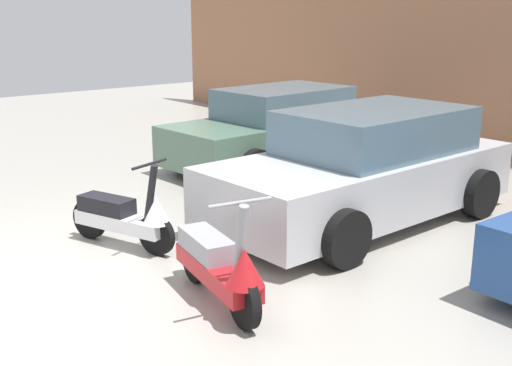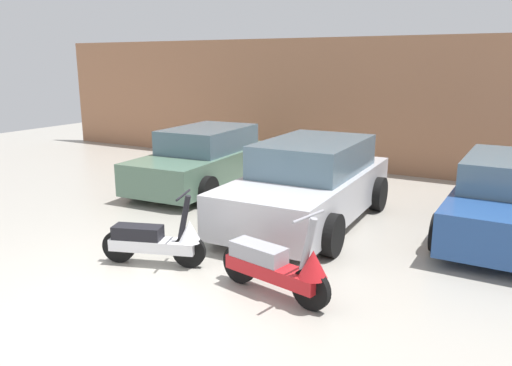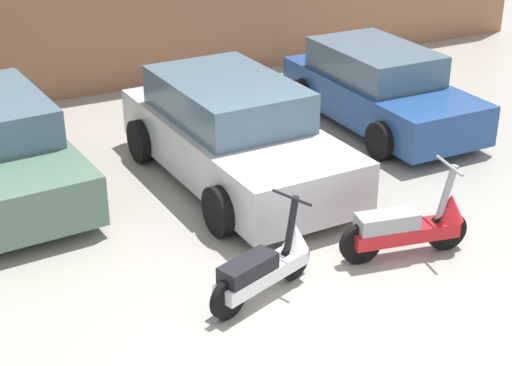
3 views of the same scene
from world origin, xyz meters
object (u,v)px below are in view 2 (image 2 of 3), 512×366
at_px(car_rear_right, 509,200).
at_px(scooter_front_left, 158,240).
at_px(car_rear_left, 205,159).
at_px(car_rear_center, 309,184).
at_px(scooter_front_right, 278,266).

bearing_deg(car_rear_right, scooter_front_left, -47.76).
xyz_separation_m(scooter_front_left, car_rear_left, (-1.96, 3.89, 0.26)).
relative_size(scooter_front_left, car_rear_center, 0.34).
height_order(car_rear_center, car_rear_right, car_rear_center).
distance_m(scooter_front_left, car_rear_left, 4.36).
bearing_deg(car_rear_center, car_rear_left, -111.98).
xyz_separation_m(scooter_front_left, car_rear_right, (4.03, 3.59, 0.24)).
height_order(car_rear_left, car_rear_right, car_rear_left).
xyz_separation_m(scooter_front_left, car_rear_center, (1.00, 2.78, 0.30)).
height_order(scooter_front_left, car_rear_center, car_rear_center).
bearing_deg(car_rear_right, scooter_front_right, -30.51).
bearing_deg(car_rear_left, scooter_front_right, 40.70).
xyz_separation_m(scooter_front_right, car_rear_right, (2.19, 3.63, 0.21)).
bearing_deg(car_rear_center, car_rear_right, 103.58).
bearing_deg(car_rear_center, scooter_front_left, -21.26).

